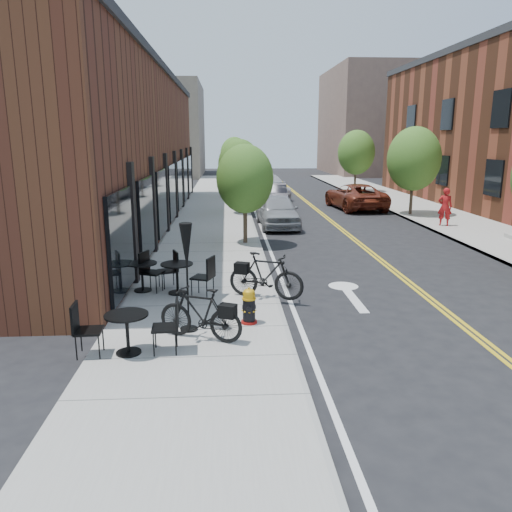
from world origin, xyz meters
name	(u,v)px	position (x,y,z in m)	size (l,w,h in m)	color
ground	(288,331)	(0.00, 0.00, 0.00)	(120.00, 120.00, 0.00)	black
sidewalk_near	(211,239)	(-2.00, 10.00, 0.06)	(4.00, 70.00, 0.12)	#9E9B93
sidewalk_far	(493,236)	(10.00, 10.00, 0.06)	(4.00, 70.00, 0.12)	#9E9B93
building_near	(116,152)	(-6.50, 14.00, 3.50)	(5.00, 28.00, 7.00)	#4C2418
bg_building_left	(166,130)	(-8.00, 48.00, 5.00)	(8.00, 14.00, 10.00)	#726656
bg_building_right	(372,122)	(16.00, 50.00, 6.00)	(10.00, 16.00, 12.00)	brown
tree_near_a	(245,179)	(-0.60, 9.00, 2.60)	(2.20, 2.20, 3.81)	#382B1E
tree_near_b	(239,165)	(-0.60, 17.00, 2.71)	(2.30, 2.30, 3.98)	#382B1E
tree_near_c	(236,162)	(-0.60, 25.00, 2.53)	(2.10, 2.10, 3.67)	#382B1E
tree_near_d	(235,154)	(-0.60, 33.00, 2.79)	(2.40, 2.40, 4.11)	#382B1E
tree_far_b	(414,159)	(8.60, 16.00, 3.06)	(2.80, 2.80, 4.62)	#382B1E
tree_far_c	(356,152)	(8.60, 28.00, 3.06)	(2.80, 2.80, 4.62)	#382B1E
fire_hydrant	(249,306)	(-0.85, 0.21, 0.51)	(0.36, 0.36, 0.82)	maroon
bicycle_left	(200,314)	(-1.88, -0.65, 0.67)	(0.52, 1.84, 1.10)	black
bicycle_right	(266,276)	(-0.34, 1.96, 0.72)	(0.56, 1.99, 1.20)	black
bistro_set_a	(127,328)	(-3.23, -1.26, 0.64)	(1.92, 0.87, 1.03)	black
bistro_set_b	(142,272)	(-3.60, 2.78, 0.63)	(1.92, 1.08, 1.01)	black
bistro_set_c	(177,274)	(-2.64, 2.50, 0.65)	(2.00, 1.20, 1.06)	black
patio_umbrella	(186,254)	(-2.16, -0.12, 1.79)	(0.38, 0.38, 2.32)	black
parked_car_a	(278,211)	(1.10, 13.19, 0.76)	(1.80, 4.46, 1.52)	gray
parked_car_b	(273,196)	(1.43, 19.41, 0.76)	(1.61, 4.61, 1.52)	black
parked_car_c	(268,187)	(1.60, 24.81, 0.81)	(2.27, 5.58, 1.62)	#BCBCC1
parked_car_far	(355,196)	(6.32, 19.06, 0.75)	(2.50, 5.42, 1.51)	maroon
pedestrian	(445,207)	(8.86, 12.35, 1.01)	(0.65, 0.42, 1.77)	maroon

